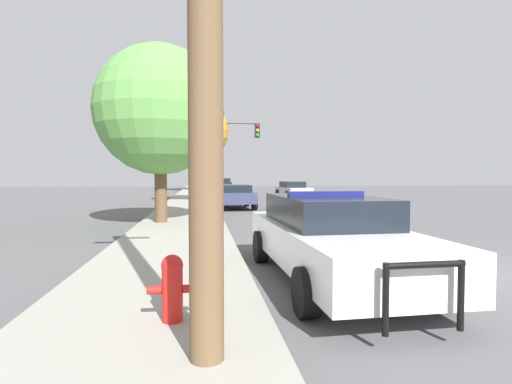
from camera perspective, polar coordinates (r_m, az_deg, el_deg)
The scene contains 11 objects.
ground_plane at distance 8.46m, azimuth 24.31°, elevation -10.11°, with size 110.00×110.00×0.00m, color #565659.
sidewalk_left at distance 7.23m, azimuth -13.24°, elevation -11.58°, with size 3.00×110.00×0.13m.
police_car at distance 7.01m, azimuth 10.46°, elevation -6.19°, with size 2.19×5.45×1.52m.
fire_hydrant at distance 4.80m, azimuth -11.86°, elevation -12.98°, with size 0.57×0.25×0.77m.
traffic_light at distance 25.13m, azimuth -4.17°, elevation 6.79°, with size 3.53×0.35×5.06m.
car_background_midblock at distance 21.39m, azimuth -3.08°, elevation -0.50°, with size 2.13×4.07×1.28m.
car_background_oncoming at distance 30.22m, azimuth 5.31°, elevation 0.36°, with size 2.15×4.36×1.30m.
car_background_distant at distance 45.43m, azimuth -4.71°, elevation 1.14°, with size 1.94×4.12×1.42m.
tree_sidewalk_near at distance 14.70m, azimuth -13.55°, elevation 11.24°, with size 4.54×4.54×6.22m.
tree_sidewalk_far at distance 44.51m, azimuth -8.10°, elevation 6.52°, with size 4.98×4.98×7.34m.
tree_sidewalk_mid at distance 25.72m, azimuth -8.35°, elevation 8.63°, with size 3.92×3.92×6.43m.
Camera 1 is at (-4.43, -6.98, 1.81)m, focal length 28.00 mm.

